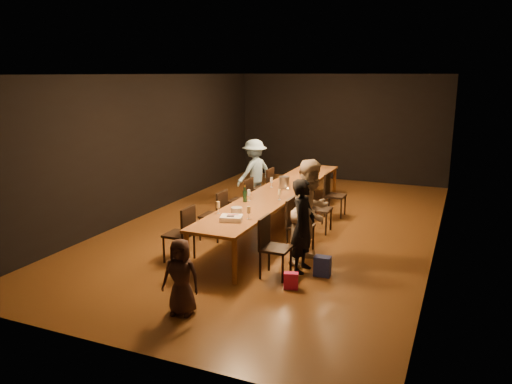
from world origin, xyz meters
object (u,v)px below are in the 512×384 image
at_px(chair_right_1, 301,226).
at_px(chair_left_2, 240,200).
at_px(chair_left_1, 213,215).
at_px(plate_stack, 237,210).
at_px(ice_bucket, 284,182).
at_px(chair_left_0, 179,234).
at_px(man_blue, 254,172).
at_px(chair_right_0, 276,248).
at_px(chair_left_3, 262,188).
at_px(table, 279,193).
at_px(woman_tan, 311,212).
at_px(child, 181,277).
at_px(chair_right_2, 320,209).
at_px(birthday_cake, 231,218).
at_px(champagne_bottle, 245,193).
at_px(chair_right_3, 335,195).
at_px(woman_birthday, 303,226).

distance_m(chair_right_1, chair_left_2, 2.08).
distance_m(chair_right_1, chair_left_1, 1.70).
distance_m(plate_stack, ice_bucket, 2.11).
xyz_separation_m(chair_left_0, ice_bucket, (0.86, 2.67, 0.40)).
relative_size(chair_left_2, man_blue, 0.61).
bearing_deg(chair_right_0, chair_left_3, -154.72).
bearing_deg(table, chair_right_0, -70.50).
height_order(chair_left_2, woman_tan, woman_tan).
height_order(chair_left_1, ice_bucket, ice_bucket).
height_order(table, woman_tan, woman_tan).
height_order(chair_right_1, ice_bucket, ice_bucket).
xyz_separation_m(child, ice_bucket, (-0.15, 4.26, 0.36)).
distance_m(chair_right_1, chair_right_2, 1.20).
bearing_deg(man_blue, chair_left_1, 31.07).
relative_size(chair_left_3, birthday_cake, 2.32).
bearing_deg(chair_left_1, ice_bucket, -30.48).
bearing_deg(birthday_cake, plate_stack, 87.39).
bearing_deg(man_blue, champagne_bottle, 43.89).
height_order(table, chair_left_0, chair_left_0).
bearing_deg(chair_left_3, chair_left_0, -180.00).
height_order(chair_right_3, plate_stack, chair_right_3).
height_order(chair_right_1, child, child).
bearing_deg(child, champagne_bottle, 87.67).
bearing_deg(child, chair_right_1, 65.67).
bearing_deg(ice_bucket, table, -92.96).
relative_size(chair_left_0, child, 0.93).
distance_m(woman_tan, birthday_cake, 1.29).
distance_m(table, chair_right_1, 1.49).
bearing_deg(chair_left_2, chair_left_0, -180.00).
distance_m(chair_left_2, woman_tan, 2.59).
bearing_deg(woman_tan, chair_right_3, 25.15).
xyz_separation_m(table, chair_left_3, (-0.85, 1.20, -0.24)).
height_order(chair_right_0, chair_left_1, same).
relative_size(woman_birthday, champagne_bottle, 4.71).
xyz_separation_m(chair_left_2, woman_tan, (2.00, -1.60, 0.39)).
bearing_deg(birthday_cake, chair_right_1, 35.68).
bearing_deg(ice_bucket, woman_tan, -58.70).
bearing_deg(chair_right_3, man_blue, -98.16).
bearing_deg(chair_left_3, champagne_bottle, -165.36).
bearing_deg(chair_right_2, woman_tan, 10.61).
distance_m(chair_left_3, woman_tan, 3.46).
bearing_deg(chair_left_2, chair_left_1, -180.00).
bearing_deg(chair_right_3, chair_right_0, -0.00).
relative_size(table, champagne_bottle, 19.27).
bearing_deg(table, champagne_bottle, -103.22).
bearing_deg(table, chair_left_1, -125.31).
relative_size(chair_left_1, woman_birthday, 0.63).
distance_m(plate_stack, champagne_bottle, 0.79).
xyz_separation_m(chair_right_2, chair_right_3, (0.00, 1.20, 0.00)).
distance_m(chair_right_2, child, 4.05).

